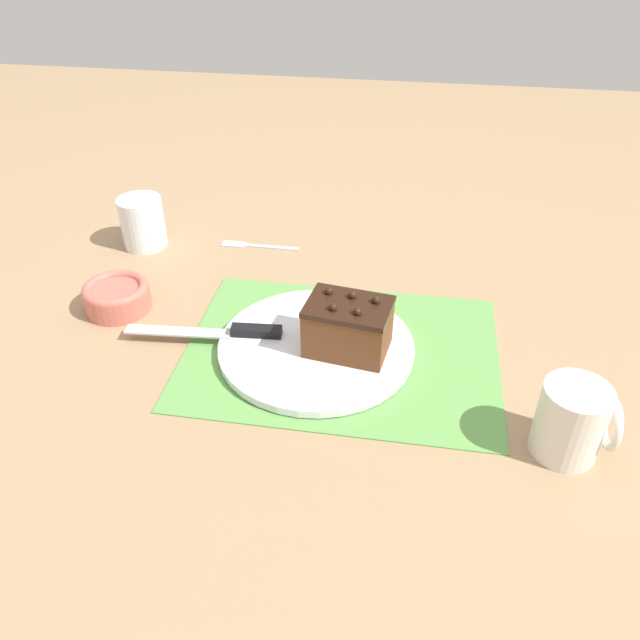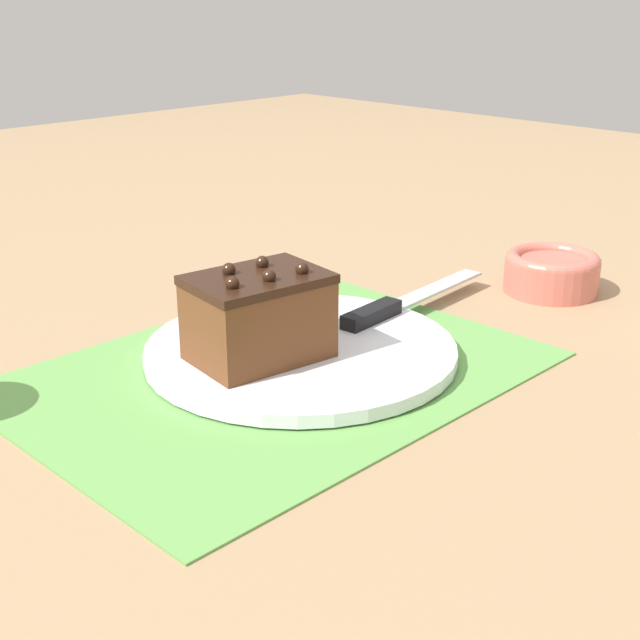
% 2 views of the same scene
% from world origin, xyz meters
% --- Properties ---
extents(ground_plane, '(3.00, 3.00, 0.00)m').
position_xyz_m(ground_plane, '(0.00, 0.00, 0.00)').
color(ground_plane, '#9E7F5B').
extents(placemat_woven, '(0.46, 0.34, 0.00)m').
position_xyz_m(placemat_woven, '(0.00, 0.00, 0.00)').
color(placemat_woven, '#609E4C').
rests_on(placemat_woven, ground_plane).
extents(cake_plate, '(0.29, 0.29, 0.01)m').
position_xyz_m(cake_plate, '(-0.04, -0.01, 0.01)').
color(cake_plate, white).
rests_on(cake_plate, placemat_woven).
extents(chocolate_cake, '(0.13, 0.10, 0.09)m').
position_xyz_m(chocolate_cake, '(0.01, -0.01, 0.06)').
color(chocolate_cake, brown).
rests_on(chocolate_cake, cake_plate).
extents(serving_knife, '(0.24, 0.04, 0.01)m').
position_xyz_m(serving_knife, '(-0.17, -0.01, 0.02)').
color(serving_knife, black).
rests_on(serving_knife, cake_plate).
extents(small_bowl, '(0.11, 0.11, 0.05)m').
position_xyz_m(small_bowl, '(-0.37, 0.05, 0.02)').
color(small_bowl, '#C66656').
rests_on(small_bowl, ground_plane).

